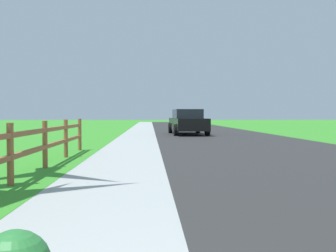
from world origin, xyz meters
name	(u,v)px	position (x,y,z in m)	size (l,w,h in m)	color
ground_plane	(155,132)	(0.00, 25.00, 0.00)	(120.00, 120.00, 0.00)	#37902A
road_asphalt	(203,131)	(3.50, 27.00, 0.00)	(7.00, 66.00, 0.01)	#2C2C2C
curb_concrete	(113,131)	(-3.00, 27.00, 0.00)	(6.00, 66.00, 0.01)	#A4AAA8
grass_verge	(91,131)	(-4.50, 27.00, 0.01)	(5.00, 66.00, 0.00)	#37902A
rail_fence	(10,149)	(-2.63, 6.35, 0.60)	(0.11, 12.35, 1.04)	brown
parked_suv_black	(188,122)	(1.93, 22.36, 0.75)	(2.16, 5.01, 1.50)	black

